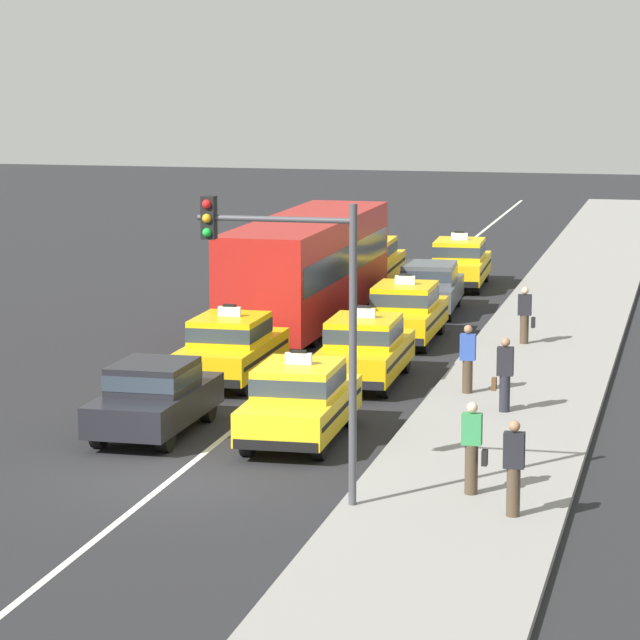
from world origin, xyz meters
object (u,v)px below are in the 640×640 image
Objects in this scene: taxi_left_second at (231,347)px; pedestrian_near_crosswalk at (525,315)px; taxi_right_nearest at (300,400)px; sedan_right_fourth at (429,286)px; taxi_right_third at (405,312)px; traffic_light_pole at (299,298)px; taxi_left_fourth at (370,261)px; bus_left_third at (308,265)px; pedestrian_by_storefront at (504,375)px; pedestrian_far_corner at (472,448)px; taxi_right_second at (365,349)px; sedan_left_nearest at (154,396)px; taxi_right_fifth at (459,262)px; pedestrian_trailing at (468,359)px; pedestrian_mid_block at (514,468)px.

taxi_left_second reaches higher than pedestrian_near_crosswalk.
taxi_left_second is 0.99× the size of taxi_right_nearest.
taxi_right_nearest reaches higher than sedan_right_fourth.
taxi_right_third is 0.82× the size of traffic_light_pole.
taxi_left_fourth is 28.28m from traffic_light_pole.
pedestrian_near_crosswalk is at bearing -19.24° from bus_left_third.
pedestrian_by_storefront is at bearing -86.74° from pedestrian_near_crosswalk.
sedan_right_fourth is 21.59m from pedestrian_far_corner.
sedan_left_nearest is at bearing -117.34° from taxi_right_second.
traffic_light_pole is at bearing -157.73° from pedestrian_far_corner.
taxi_right_second is (3.38, -8.00, -0.94)m from bus_left_third.
sedan_left_nearest is 0.94× the size of taxi_right_second.
taxi_right_fifth is 0.83× the size of traffic_light_pole.
taxi_right_second is at bearing 156.31° from pedestrian_trailing.
taxi_right_third reaches higher than pedestrian_mid_block.
taxi_right_third is at bearing 90.57° from taxi_right_second.
pedestrian_far_corner is at bearing -52.32° from taxi_left_second.
taxi_right_fifth is (3.20, 8.90, -0.94)m from bus_left_third.
traffic_light_pole is at bearing -97.30° from pedestrian_near_crosswalk.
taxi_right_nearest is 0.99× the size of taxi_right_fifth.
pedestrian_near_crosswalk is at bearing 82.70° from traffic_light_pole.
pedestrian_far_corner is at bearing -42.68° from taxi_right_nearest.
pedestrian_mid_block is (4.96, -11.26, 0.13)m from taxi_right_second.
bus_left_third is 6.63× the size of pedestrian_mid_block.
taxi_right_nearest is 2.71× the size of pedestrian_mid_block.
traffic_light_pole reaches higher than bus_left_third.
sedan_left_nearest is 12.61m from taxi_right_third.
bus_left_third is 2.01× the size of traffic_light_pole.
pedestrian_far_corner is 4.23m from traffic_light_pole.
traffic_light_pole reaches higher than taxi_right_third.
pedestrian_by_storefront is 0.30× the size of traffic_light_pole.
bus_left_third is at bearing 123.54° from pedestrian_trailing.
taxi_right_second is 1.05× the size of sedan_right_fourth.
sedan_left_nearest is at bearing -99.76° from sedan_right_fourth.
taxi_left_second is at bearing -89.11° from bus_left_third.
pedestrian_by_storefront is at bearing -70.23° from taxi_left_fourth.
taxi_left_second is (0.01, 5.76, 0.03)m from sedan_left_nearest.
traffic_light_pole is (1.32, -28.10, 2.94)m from taxi_right_fifth.
taxi_right_nearest is at bearing -76.99° from bus_left_third.
pedestrian_near_crosswalk is at bearing 43.47° from taxi_left_second.
pedestrian_trailing is (-2.25, 10.07, -0.04)m from pedestrian_mid_block.
traffic_light_pole is at bearing 179.07° from pedestrian_mid_block.
pedestrian_by_storefront is at bearing -78.71° from taxi_right_fifth.
taxi_right_fifth is at bearing 90.17° from taxi_right_nearest.
taxi_right_second is 6.56m from pedestrian_near_crosswalk.
sedan_right_fourth is at bearing 103.11° from pedestrian_mid_block.
taxi_left_fourth and taxi_right_third have the same top height.
sedan_left_nearest is 2.55× the size of pedestrian_mid_block.
traffic_light_pole reaches higher than pedestrian_by_storefront.
sedan_left_nearest is at bearing -139.45° from pedestrian_trailing.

